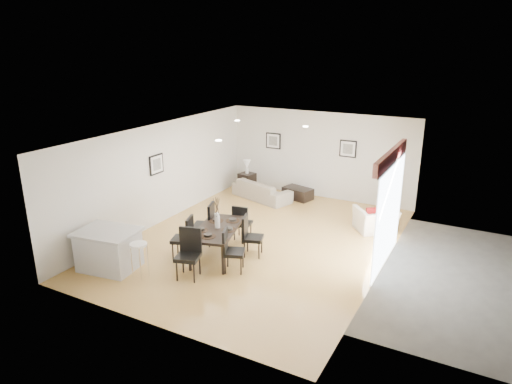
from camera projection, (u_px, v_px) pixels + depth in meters
The scene contains 26 objects.
ground at pixel (260, 241), 11.28m from camera, with size 8.00×8.00×0.00m, color #DDAD5A.
wall_back at pixel (320, 155), 14.22m from camera, with size 6.00×0.04×2.70m, color silver.
wall_front at pixel (148, 255), 7.51m from camera, with size 6.00×0.04×2.70m, color silver.
wall_left at pixel (161, 173), 12.21m from camera, with size 0.04×8.00×2.70m, color silver.
wall_right at pixel (387, 210), 9.52m from camera, with size 0.04×8.00×2.70m, color silver.
ceiling at pixel (260, 133), 10.45m from camera, with size 6.00×8.00×0.02m, color white.
sofa at pixel (262, 190), 14.29m from camera, with size 1.99×0.78×0.58m, color gray.
armchair at pixel (376, 220), 11.80m from camera, with size 0.97×0.85×0.63m, color white.
dining_table at pixel (218, 231), 10.30m from camera, with size 1.26×1.87×0.71m.
dining_chair_wnear at pixel (186, 235), 10.26m from camera, with size 0.57×0.57×0.99m.
dining_chair_wfar at pixel (207, 222), 10.96m from camera, with size 0.59×0.59×1.04m.
dining_chair_enear at pixel (230, 248), 9.67m from camera, with size 0.56×0.56×0.96m.
dining_chair_efar at pixel (250, 234), 10.40m from camera, with size 0.54×0.54×0.96m.
dining_chair_head at pixel (189, 250), 9.44m from camera, with size 0.59×0.59×1.05m.
dining_chair_foot at pixel (241, 221), 11.22m from camera, with size 0.47×0.47×0.91m.
vase at pixel (217, 216), 10.19m from camera, with size 0.87×1.37×0.72m.
coffee_table at pixel (298, 193), 14.34m from camera, with size 0.89×0.53×0.36m, color black.
side_table at pixel (247, 182), 15.04m from camera, with size 0.46×0.46×0.61m, color black.
table_lamp at pixel (247, 165), 14.85m from camera, with size 0.24×0.24×0.45m.
cushion at pixel (372, 213), 11.71m from camera, with size 0.29×0.09×0.29m, color maroon.
kitchen_island at pixel (109, 249), 9.81m from camera, with size 1.38×1.14×0.88m.
bar_stool at pixel (139, 248), 9.36m from camera, with size 0.35×0.35×0.77m.
framed_print_back_left at pixel (273, 141), 14.82m from camera, with size 0.52×0.04×0.52m.
framed_print_back_right at pixel (348, 149), 13.70m from camera, with size 0.52×0.04×0.52m.
framed_print_left_wall at pixel (156, 164), 11.94m from camera, with size 0.04×0.52×0.52m.
sliding_door at pixel (390, 192), 9.69m from camera, with size 0.12×2.70×2.57m.
Camera 1 is at (4.79, -9.17, 4.66)m, focal length 32.00 mm.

